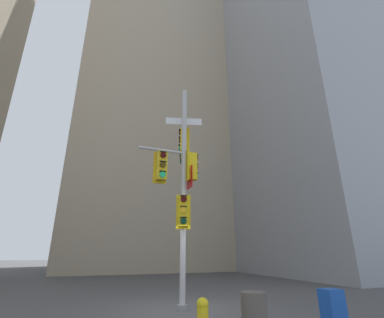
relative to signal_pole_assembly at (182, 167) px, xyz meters
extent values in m
plane|color=#474749|center=(-0.17, -0.67, -4.77)|extent=(120.00, 120.00, 0.00)
cube|color=#9399A3|center=(18.09, 9.72, 22.07)|extent=(17.12, 17.12, 53.69)
cube|color=tan|center=(2.74, 21.88, 13.67)|extent=(16.94, 16.94, 36.89)
cylinder|color=#B2B2B5|center=(-0.17, -0.67, -0.90)|extent=(0.18, 0.18, 7.74)
cylinder|color=gray|center=(-0.17, -0.67, -4.69)|extent=(0.33, 0.33, 0.16)
cylinder|color=#B2B2B5|center=(0.36, 0.83, 1.92)|extent=(1.15, 3.04, 0.10)
cylinder|color=#B2B2B5|center=(-1.00, -0.70, 0.33)|extent=(1.67, 0.17, 0.10)
cube|color=yellow|center=(0.38, 0.32, 1.32)|extent=(0.19, 0.46, 1.14)
cube|color=yellow|center=(0.20, 0.38, 1.32)|extent=(0.43, 0.43, 1.00)
cylinder|color=#360605|center=(0.01, 0.45, 1.67)|extent=(0.12, 0.21, 0.20)
cube|color=black|center=(0.01, 0.45, 1.79)|extent=(0.14, 0.23, 0.02)
cylinder|color=#3C2C06|center=(0.01, 0.45, 1.32)|extent=(0.12, 0.21, 0.20)
cube|color=black|center=(0.01, 0.45, 1.44)|extent=(0.14, 0.23, 0.02)
cylinder|color=#19C672|center=(0.01, 0.45, 0.97)|extent=(0.12, 0.21, 0.20)
cube|color=black|center=(0.01, 0.45, 1.09)|extent=(0.14, 0.23, 0.02)
cube|color=yellow|center=(0.67, 1.15, 1.32)|extent=(0.19, 0.46, 1.14)
cube|color=yellow|center=(0.49, 1.21, 1.32)|extent=(0.43, 0.43, 1.00)
cylinder|color=#360605|center=(0.30, 1.27, 1.67)|extent=(0.12, 0.21, 0.20)
cube|color=black|center=(0.30, 1.28, 1.79)|extent=(0.14, 0.23, 0.02)
cylinder|color=yellow|center=(0.30, 1.27, 1.32)|extent=(0.12, 0.21, 0.20)
cube|color=black|center=(0.30, 1.28, 1.44)|extent=(0.14, 0.23, 0.02)
cylinder|color=#06311C|center=(0.30, 1.27, 0.97)|extent=(0.12, 0.21, 0.20)
cube|color=black|center=(0.30, 1.28, 1.09)|extent=(0.14, 0.23, 0.02)
cube|color=yellow|center=(0.96, 1.97, 1.32)|extent=(0.19, 0.46, 1.14)
cube|color=yellow|center=(0.78, 2.03, 1.32)|extent=(0.43, 0.43, 1.00)
cylinder|color=#360605|center=(0.59, 2.10, 1.67)|extent=(0.12, 0.21, 0.20)
cube|color=black|center=(0.58, 2.10, 1.79)|extent=(0.14, 0.23, 0.02)
cylinder|color=yellow|center=(0.59, 2.10, 1.32)|extent=(0.12, 0.21, 0.20)
cube|color=black|center=(0.58, 2.10, 1.44)|extent=(0.14, 0.23, 0.02)
cylinder|color=#06311C|center=(0.59, 2.10, 0.97)|extent=(0.12, 0.21, 0.20)
cube|color=black|center=(0.58, 2.10, 1.09)|extent=(0.14, 0.23, 0.02)
cube|color=gold|center=(-1.01, -0.51, -0.27)|extent=(0.48, 0.05, 1.14)
cube|color=gold|center=(-1.00, -0.70, -0.27)|extent=(0.35, 0.35, 1.00)
cylinder|color=#360605|center=(-0.99, -0.90, 0.08)|extent=(0.20, 0.07, 0.20)
cube|color=black|center=(-0.99, -0.91, 0.20)|extent=(0.22, 0.08, 0.02)
cylinder|color=#3C2C06|center=(-0.99, -0.90, -0.27)|extent=(0.20, 0.07, 0.20)
cube|color=black|center=(-0.99, -0.91, -0.15)|extent=(0.22, 0.08, 0.02)
cylinder|color=#19C672|center=(-0.99, -0.90, -0.62)|extent=(0.20, 0.07, 0.20)
cube|color=black|center=(-0.99, -0.91, -0.50)|extent=(0.22, 0.08, 0.02)
cube|color=yellow|center=(-0.20, -0.77, -1.81)|extent=(0.47, 0.17, 1.14)
cube|color=yellow|center=(-0.25, -0.95, -1.81)|extent=(0.42, 0.42, 1.00)
cylinder|color=#360605|center=(-0.31, -1.14, -1.46)|extent=(0.21, 0.12, 0.20)
cube|color=black|center=(-0.31, -1.15, -1.34)|extent=(0.23, 0.13, 0.02)
cylinder|color=yellow|center=(-0.31, -1.14, -1.81)|extent=(0.21, 0.12, 0.20)
cube|color=black|center=(-0.31, -1.15, -1.69)|extent=(0.23, 0.13, 0.02)
cylinder|color=#06311C|center=(-0.31, -1.14, -2.16)|extent=(0.21, 0.12, 0.20)
cube|color=black|center=(-0.31, -1.15, -2.04)|extent=(0.23, 0.13, 0.02)
cube|color=yellow|center=(-0.06, -0.67, -0.16)|extent=(0.04, 0.48, 1.14)
cube|color=yellow|center=(0.13, -0.66, -0.16)|extent=(0.35, 0.35, 1.00)
cylinder|color=#360605|center=(0.33, -0.66, 0.19)|extent=(0.06, 0.20, 0.20)
cube|color=black|center=(0.33, -0.66, 0.31)|extent=(0.08, 0.22, 0.02)
cylinder|color=#3C2C06|center=(0.33, -0.66, -0.16)|extent=(0.06, 0.20, 0.20)
cube|color=black|center=(0.33, -0.66, -0.04)|extent=(0.08, 0.22, 0.02)
cylinder|color=#19C672|center=(0.33, -0.66, -0.51)|extent=(0.06, 0.20, 0.20)
cube|color=black|center=(0.33, -0.66, -0.39)|extent=(0.08, 0.22, 0.02)
cube|color=white|center=(-0.07, -0.33, 1.81)|extent=(1.37, 0.39, 0.28)
cube|color=#19479E|center=(-0.07, -0.33, 1.81)|extent=(1.33, 0.37, 0.24)
cube|color=red|center=(0.05, -0.68, -0.58)|extent=(0.04, 0.64, 0.80)
cube|color=white|center=(0.05, -0.68, -0.58)|extent=(0.03, 0.60, 0.76)
sphere|color=yellow|center=(-0.87, -4.07, -4.03)|extent=(0.23, 0.23, 0.23)
cube|color=#194CB2|center=(2.18, -4.21, -4.32)|extent=(0.44, 0.36, 0.90)
cube|color=black|center=(2.41, -4.21, -4.14)|extent=(0.01, 0.29, 0.32)
cylinder|color=#59514C|center=(0.33, -3.96, -4.33)|extent=(0.53, 0.53, 0.89)
camera|label=1|loc=(-3.03, -9.42, -3.08)|focal=25.09mm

